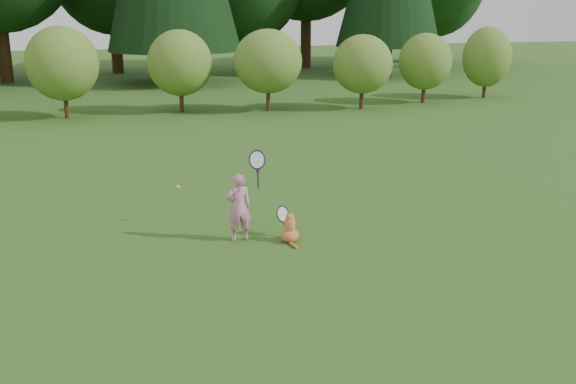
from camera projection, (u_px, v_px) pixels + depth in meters
name	position (u px, v px, depth m)	size (l,w,h in m)	color
ground	(291.00, 256.00, 9.04)	(100.00, 100.00, 0.00)	#265517
shrub_row	(172.00, 72.00, 20.61)	(28.00, 3.00, 2.80)	#557725
child	(239.00, 206.00, 9.50)	(0.59, 0.38, 1.55)	pink
cat	(290.00, 226.00, 9.55)	(0.42, 0.66, 0.61)	#CD5127
tennis_ball	(178.00, 187.00, 10.23)	(0.07, 0.07, 0.07)	#BCDA19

